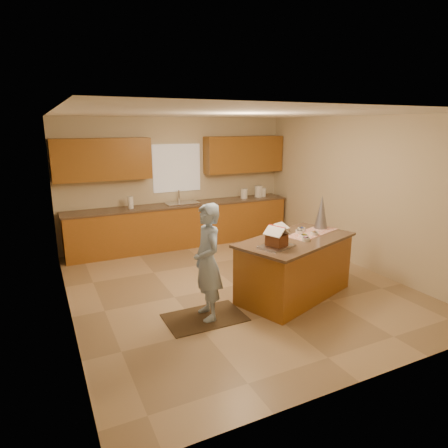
{
  "coord_description": "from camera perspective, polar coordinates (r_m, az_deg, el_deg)",
  "views": [
    {
      "loc": [
        -2.75,
        -5.24,
        2.53
      ],
      "look_at": [
        -0.1,
        0.2,
        1.0
      ],
      "focal_mm": 31.27,
      "sensor_mm": 36.0,
      "label": 1
    }
  ],
  "objects": [
    {
      "name": "wall_front",
      "position": [
        3.89,
        20.82,
        -4.43
      ],
      "size": [
        5.5,
        5.5,
        0.0
      ],
      "primitive_type": "plane",
      "color": "beige",
      "rests_on": "floor"
    },
    {
      "name": "stone_accent",
      "position": [
        4.63,
        -21.61,
        -2.89
      ],
      "size": [
        0.0,
        2.5,
        2.5
      ],
      "primitive_type": "plane",
      "rotation": [
        1.57,
        0.0,
        1.57
      ],
      "color": "gray",
      "rests_on": "wall_left"
    },
    {
      "name": "island_top",
      "position": [
        5.87,
        10.47,
        -2.28
      ],
      "size": [
        2.07,
        1.54,
        0.04
      ],
      "primitive_type": "cube",
      "rotation": [
        0.0,
        0.0,
        0.34
      ],
      "color": "brown",
      "rests_on": "island_base"
    },
    {
      "name": "wall_back",
      "position": [
        8.53,
        -6.94,
        6.14
      ],
      "size": [
        5.5,
        5.5,
        0.0
      ],
      "primitive_type": "plane",
      "color": "beige",
      "rests_on": "floor"
    },
    {
      "name": "gingerbread_house",
      "position": [
        5.38,
        7.72,
        -2.06
      ],
      "size": [
        0.35,
        0.35,
        0.28
      ],
      "color": "brown",
      "rests_on": "baking_tray"
    },
    {
      "name": "cookbook",
      "position": [
        6.17,
        8.41,
        -0.35
      ],
      "size": [
        0.26,
        0.23,
        0.09
      ],
      "primitive_type": "cube",
      "rotation": [
        -1.13,
        0.0,
        0.34
      ],
      "color": "white",
      "rests_on": "island_top"
    },
    {
      "name": "back_counter_base",
      "position": [
        8.43,
        -6.08,
        -0.24
      ],
      "size": [
        4.8,
        0.6,
        0.88
      ],
      "primitive_type": "cube",
      "color": "#9B5220",
      "rests_on": "floor"
    },
    {
      "name": "ceiling",
      "position": [
        5.92,
        1.78,
        15.82
      ],
      "size": [
        5.5,
        5.5,
        0.0
      ],
      "primitive_type": "plane",
      "color": "silver",
      "rests_on": "floor"
    },
    {
      "name": "back_counter_top",
      "position": [
        8.33,
        -6.17,
        2.82
      ],
      "size": [
        4.85,
        0.63,
        0.04
      ],
      "primitive_type": "cube",
      "color": "brown",
      "rests_on": "back_counter_base"
    },
    {
      "name": "baking_tray",
      "position": [
        5.41,
        7.68,
        -3.25
      ],
      "size": [
        0.54,
        0.47,
        0.02
      ],
      "primitive_type": "cube",
      "rotation": [
        0.0,
        0.0,
        0.34
      ],
      "color": "silver",
      "rests_on": "island_top"
    },
    {
      "name": "island_base",
      "position": [
        6.02,
        10.28,
        -6.44
      ],
      "size": [
        1.97,
        1.44,
        0.87
      ],
      "primitive_type": "cube",
      "rotation": [
        0.0,
        0.0,
        0.34
      ],
      "color": "#9B5220",
      "rests_on": "floor"
    },
    {
      "name": "upper_cabinet_left",
      "position": [
        7.93,
        -17.38,
        8.99
      ],
      "size": [
        1.85,
        0.35,
        0.8
      ],
      "primitive_type": "cube",
      "color": "#985520",
      "rests_on": "wall_back"
    },
    {
      "name": "canister_c",
      "position": [
        9.17,
        5.74,
        4.65
      ],
      "size": [
        0.14,
        0.14,
        0.2
      ],
      "primitive_type": "cylinder",
      "color": "white",
      "rests_on": "back_counter_top"
    },
    {
      "name": "candy_bowls",
      "position": [
        5.99,
        10.37,
        -1.47
      ],
      "size": [
        0.76,
        0.59,
        0.05
      ],
      "color": "#FFF328",
      "rests_on": "island_top"
    },
    {
      "name": "wall_right",
      "position": [
        7.51,
        18.9,
        4.38
      ],
      "size": [
        5.5,
        5.5,
        0.0
      ],
      "primitive_type": "plane",
      "color": "beige",
      "rests_on": "floor"
    },
    {
      "name": "canister_b",
      "position": [
        9.1,
        5.07,
        4.78
      ],
      "size": [
        0.18,
        0.18,
        0.26
      ],
      "primitive_type": "cylinder",
      "color": "white",
      "rests_on": "back_counter_top"
    },
    {
      "name": "paper_towel",
      "position": [
        8.01,
        -13.51,
        3.08
      ],
      "size": [
        0.11,
        0.11,
        0.24
      ],
      "primitive_type": "cylinder",
      "color": "white",
      "rests_on": "back_counter_top"
    },
    {
      "name": "boy",
      "position": [
        5.14,
        -2.42,
        -5.58
      ],
      "size": [
        0.42,
        0.6,
        1.56
      ],
      "primitive_type": "imported",
      "rotation": [
        0.0,
        0.0,
        -1.65
      ],
      "color": "#9CB9DD",
      "rests_on": "rug"
    },
    {
      "name": "canister_a",
      "position": [
        8.92,
        2.95,
        4.49
      ],
      "size": [
        0.16,
        0.16,
        0.22
      ],
      "primitive_type": "cylinder",
      "color": "white",
      "rests_on": "back_counter_top"
    },
    {
      "name": "window_curtain",
      "position": [
        8.47,
        -6.93,
        8.12
      ],
      "size": [
        1.05,
        0.03,
        1.0
      ],
      "primitive_type": "cube",
      "color": "white",
      "rests_on": "wall_back"
    },
    {
      "name": "faucet",
      "position": [
        8.47,
        -6.61,
        4.1
      ],
      "size": [
        0.03,
        0.03,
        0.28
      ],
      "primitive_type": "cylinder",
      "color": "silver",
      "rests_on": "back_counter_top"
    },
    {
      "name": "sink",
      "position": [
        8.33,
        -6.16,
        2.75
      ],
      "size": [
        0.7,
        0.45,
        0.12
      ],
      "primitive_type": "cube",
      "color": "silver",
      "rests_on": "back_counter_top"
    },
    {
      "name": "floor",
      "position": [
        6.44,
        1.6,
        -8.96
      ],
      "size": [
        5.5,
        5.5,
        0.0
      ],
      "primitive_type": "plane",
      "color": "tan",
      "rests_on": "ground"
    },
    {
      "name": "table_runner",
      "position": [
        6.23,
        12.78,
        -1.23
      ],
      "size": [
        1.05,
        0.67,
        0.01
      ],
      "primitive_type": "cube",
      "rotation": [
        0.0,
        0.0,
        0.34
      ],
      "color": "#A9270C",
      "rests_on": "island_top"
    },
    {
      "name": "upper_cabinet_right",
      "position": [
        8.94,
        2.92,
        10.13
      ],
      "size": [
        1.85,
        0.35,
        0.8
      ],
      "primitive_type": "cube",
      "color": "#985520",
      "rests_on": "wall_back"
    },
    {
      "name": "wall_left",
      "position": [
        5.38,
        -22.64,
        0.4
      ],
      "size": [
        5.5,
        5.5,
        0.0
      ],
      "primitive_type": "plane",
      "color": "beige",
      "rests_on": "floor"
    },
    {
      "name": "rug",
      "position": [
        5.44,
        -2.83,
        -13.49
      ],
      "size": [
        1.06,
        0.69,
        0.01
      ],
      "primitive_type": "cube",
      "color": "black",
      "rests_on": "floor"
    },
    {
      "name": "tinsel_tree",
      "position": [
        6.46,
        14.07,
        1.7
      ],
      "size": [
        0.28,
        0.28,
        0.54
      ],
      "primitive_type": "cone",
      "rotation": [
        0.0,
        0.0,
        0.34
      ],
      "color": "#B3B4C0",
      "rests_on": "island_top"
    }
  ]
}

